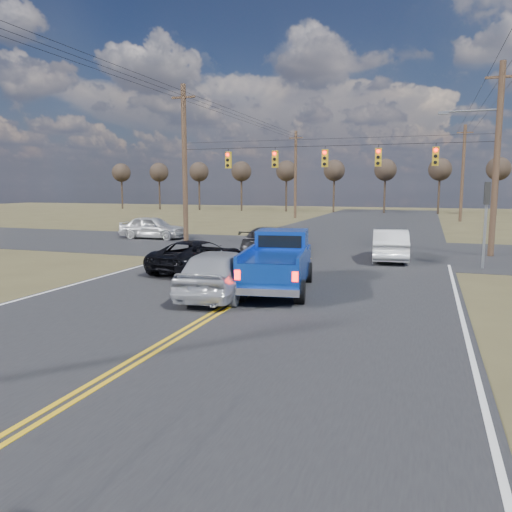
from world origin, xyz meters
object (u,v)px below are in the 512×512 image
(pickup_truck, at_px, (278,263))
(cross_car_west, at_px, (153,227))
(silver_suv, at_px, (220,272))
(black_suv, at_px, (198,256))
(white_car_queue, at_px, (390,245))
(dgrey_car_queue, at_px, (269,241))

(pickup_truck, xyz_separation_m, cross_car_west, (-13.41, 14.02, -0.20))
(silver_suv, height_order, cross_car_west, silver_suv)
(black_suv, height_order, white_car_queue, white_car_queue)
(black_suv, distance_m, white_car_queue, 9.87)
(pickup_truck, height_order, cross_car_west, pickup_truck)
(silver_suv, bearing_deg, pickup_truck, -140.56)
(silver_suv, relative_size, dgrey_car_queue, 0.94)
(pickup_truck, distance_m, black_suv, 5.12)
(pickup_truck, xyz_separation_m, silver_suv, (-1.57, -1.64, -0.17))
(white_car_queue, bearing_deg, black_suv, 33.69)
(black_suv, distance_m, cross_car_west, 14.55)
(black_suv, bearing_deg, dgrey_car_queue, -92.27)
(silver_suv, height_order, dgrey_car_queue, silver_suv)
(white_car_queue, height_order, cross_car_west, cross_car_west)
(white_car_queue, bearing_deg, pickup_truck, 64.32)
(pickup_truck, bearing_deg, cross_car_west, 124.50)
(black_suv, bearing_deg, pickup_truck, 158.32)
(black_suv, relative_size, dgrey_car_queue, 0.96)
(pickup_truck, distance_m, white_car_queue, 9.43)
(pickup_truck, relative_size, silver_suv, 1.17)
(silver_suv, relative_size, white_car_queue, 1.03)
(silver_suv, xyz_separation_m, dgrey_car_queue, (-1.57, 10.59, -0.08))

